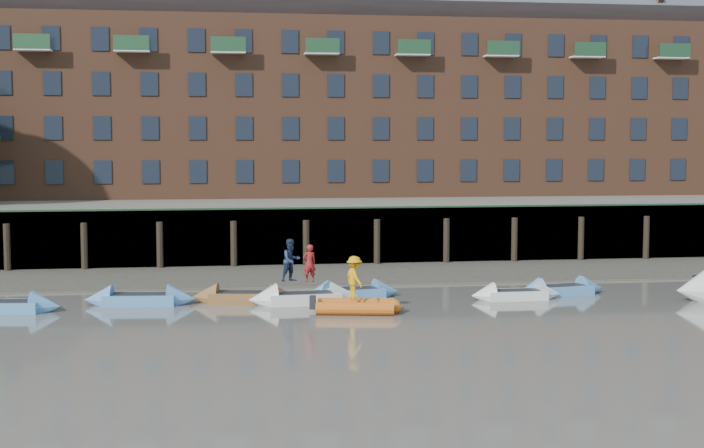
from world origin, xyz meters
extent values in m
plane|color=#645D56|center=(0.00, 0.00, 0.00)|extent=(220.00, 220.00, 0.00)
cube|color=#3D382F|center=(0.00, 18.00, 0.00)|extent=(110.00, 8.00, 0.50)
cube|color=#4C4336|center=(0.00, 14.60, 0.00)|extent=(110.00, 1.60, 0.10)
cube|color=#2D2A26|center=(0.00, 22.40, 1.60)|extent=(110.00, 0.80, 3.20)
cylinder|color=black|center=(-18.00, 21.75, 1.30)|extent=(0.36, 0.36, 2.60)
cylinder|color=black|center=(-14.00, 21.75, 1.30)|extent=(0.36, 0.36, 2.60)
cylinder|color=black|center=(-10.00, 21.75, 1.30)|extent=(0.36, 0.36, 2.60)
cylinder|color=black|center=(-6.00, 21.75, 1.30)|extent=(0.36, 0.36, 2.60)
cylinder|color=black|center=(-2.00, 21.75, 1.30)|extent=(0.36, 0.36, 2.60)
cylinder|color=black|center=(2.00, 21.75, 1.30)|extent=(0.36, 0.36, 2.60)
cylinder|color=black|center=(6.00, 21.75, 1.30)|extent=(0.36, 0.36, 2.60)
cylinder|color=black|center=(10.00, 21.75, 1.30)|extent=(0.36, 0.36, 2.60)
cylinder|color=black|center=(14.00, 21.75, 1.30)|extent=(0.36, 0.36, 2.60)
cylinder|color=black|center=(18.00, 21.75, 1.30)|extent=(0.36, 0.36, 2.60)
cube|color=#264C2D|center=(0.00, 22.10, 3.25)|extent=(110.00, 0.06, 0.10)
cube|color=#5E594D|center=(0.00, 36.00, 1.60)|extent=(110.00, 28.00, 3.20)
cube|color=brown|center=(0.00, 37.00, 9.20)|extent=(80.00, 10.00, 12.00)
cube|color=#42444C|center=(0.00, 37.00, 16.40)|extent=(80.60, 15.56, 15.56)
cube|color=black|center=(-20.00, 31.98, 5.00)|extent=(1.10, 0.12, 1.50)
cube|color=black|center=(-17.00, 31.98, 5.00)|extent=(1.10, 0.12, 1.50)
cube|color=black|center=(-14.00, 31.98, 5.00)|extent=(1.10, 0.12, 1.50)
cube|color=black|center=(-11.00, 31.98, 5.00)|extent=(1.10, 0.12, 1.50)
cube|color=black|center=(-8.00, 31.98, 5.00)|extent=(1.10, 0.12, 1.50)
cube|color=black|center=(-5.00, 31.98, 5.00)|extent=(1.10, 0.12, 1.50)
cube|color=black|center=(-2.00, 31.98, 5.00)|extent=(1.10, 0.12, 1.50)
cube|color=black|center=(1.00, 31.98, 5.00)|extent=(1.10, 0.12, 1.50)
cube|color=black|center=(4.00, 31.98, 5.00)|extent=(1.10, 0.12, 1.50)
cube|color=black|center=(7.00, 31.98, 5.00)|extent=(1.10, 0.12, 1.50)
cube|color=black|center=(10.00, 31.98, 5.00)|extent=(1.10, 0.12, 1.50)
cube|color=black|center=(13.00, 31.98, 5.00)|extent=(1.10, 0.12, 1.50)
cube|color=black|center=(16.00, 31.98, 5.00)|extent=(1.10, 0.12, 1.50)
cube|color=black|center=(19.00, 31.98, 5.00)|extent=(1.10, 0.12, 1.50)
cube|color=black|center=(22.00, 31.98, 5.00)|extent=(1.10, 0.12, 1.50)
cube|color=black|center=(25.00, 31.98, 5.00)|extent=(1.10, 0.12, 1.50)
cube|color=black|center=(-20.00, 31.98, 7.80)|extent=(1.10, 0.12, 1.50)
cube|color=black|center=(-17.00, 31.98, 7.80)|extent=(1.10, 0.12, 1.50)
cube|color=black|center=(-14.00, 31.98, 7.80)|extent=(1.10, 0.12, 1.50)
cube|color=black|center=(-11.00, 31.98, 7.80)|extent=(1.10, 0.12, 1.50)
cube|color=black|center=(-8.00, 31.98, 7.80)|extent=(1.10, 0.12, 1.50)
cube|color=black|center=(-5.00, 31.98, 7.80)|extent=(1.10, 0.12, 1.50)
cube|color=black|center=(-2.00, 31.98, 7.80)|extent=(1.10, 0.12, 1.50)
cube|color=black|center=(1.00, 31.98, 7.80)|extent=(1.10, 0.12, 1.50)
cube|color=black|center=(4.00, 31.98, 7.80)|extent=(1.10, 0.12, 1.50)
cube|color=black|center=(7.00, 31.98, 7.80)|extent=(1.10, 0.12, 1.50)
cube|color=black|center=(10.00, 31.98, 7.80)|extent=(1.10, 0.12, 1.50)
cube|color=black|center=(13.00, 31.98, 7.80)|extent=(1.10, 0.12, 1.50)
cube|color=black|center=(16.00, 31.98, 7.80)|extent=(1.10, 0.12, 1.50)
cube|color=black|center=(19.00, 31.98, 7.80)|extent=(1.10, 0.12, 1.50)
cube|color=black|center=(22.00, 31.98, 7.80)|extent=(1.10, 0.12, 1.50)
cube|color=black|center=(25.00, 31.98, 7.80)|extent=(1.10, 0.12, 1.50)
cube|color=black|center=(-20.00, 31.98, 10.60)|extent=(1.10, 0.12, 1.50)
cube|color=black|center=(-17.00, 31.98, 10.60)|extent=(1.10, 0.12, 1.50)
cube|color=black|center=(-14.00, 31.98, 10.60)|extent=(1.10, 0.12, 1.50)
cube|color=black|center=(-11.00, 31.98, 10.60)|extent=(1.10, 0.12, 1.50)
cube|color=black|center=(-8.00, 31.98, 10.60)|extent=(1.10, 0.12, 1.50)
cube|color=black|center=(-5.00, 31.98, 10.60)|extent=(1.10, 0.12, 1.50)
cube|color=black|center=(-2.00, 31.98, 10.60)|extent=(1.10, 0.12, 1.50)
cube|color=black|center=(1.00, 31.98, 10.60)|extent=(1.10, 0.12, 1.50)
cube|color=black|center=(4.00, 31.98, 10.60)|extent=(1.10, 0.12, 1.50)
cube|color=black|center=(7.00, 31.98, 10.60)|extent=(1.10, 0.12, 1.50)
cube|color=black|center=(10.00, 31.98, 10.60)|extent=(1.10, 0.12, 1.50)
cube|color=black|center=(13.00, 31.98, 10.60)|extent=(1.10, 0.12, 1.50)
cube|color=black|center=(16.00, 31.98, 10.60)|extent=(1.10, 0.12, 1.50)
cube|color=black|center=(19.00, 31.98, 10.60)|extent=(1.10, 0.12, 1.50)
cube|color=black|center=(22.00, 31.98, 10.60)|extent=(1.10, 0.12, 1.50)
cube|color=black|center=(25.00, 31.98, 10.60)|extent=(1.10, 0.12, 1.50)
cube|color=black|center=(-20.00, 31.98, 13.40)|extent=(1.10, 0.12, 1.50)
cube|color=black|center=(-17.00, 31.98, 13.40)|extent=(1.10, 0.12, 1.50)
cube|color=black|center=(-14.00, 31.98, 13.40)|extent=(1.10, 0.12, 1.50)
cube|color=black|center=(-11.00, 31.98, 13.40)|extent=(1.10, 0.12, 1.50)
cube|color=black|center=(-8.00, 31.98, 13.40)|extent=(1.10, 0.12, 1.50)
cube|color=black|center=(-5.00, 31.98, 13.40)|extent=(1.10, 0.12, 1.50)
cube|color=black|center=(-2.00, 31.98, 13.40)|extent=(1.10, 0.12, 1.50)
cube|color=black|center=(1.00, 31.98, 13.40)|extent=(1.10, 0.12, 1.50)
cube|color=black|center=(4.00, 31.98, 13.40)|extent=(1.10, 0.12, 1.50)
cube|color=black|center=(7.00, 31.98, 13.40)|extent=(1.10, 0.12, 1.50)
cube|color=black|center=(10.00, 31.98, 13.40)|extent=(1.10, 0.12, 1.50)
cube|color=black|center=(13.00, 31.98, 13.40)|extent=(1.10, 0.12, 1.50)
cube|color=black|center=(16.00, 31.98, 13.40)|extent=(1.10, 0.12, 1.50)
cube|color=black|center=(19.00, 31.98, 13.40)|extent=(1.10, 0.12, 1.50)
cube|color=black|center=(22.00, 31.98, 13.40)|extent=(1.10, 0.12, 1.50)
cube|color=black|center=(25.00, 31.98, 13.40)|extent=(1.10, 0.12, 1.50)
cube|color=#4F86C0|center=(-15.70, 9.08, 0.23)|extent=(3.10, 1.65, 0.46)
cone|color=#4F86C0|center=(-13.98, 8.90, 0.23)|extent=(1.29, 1.46, 1.34)
cube|color=black|center=(-15.70, 9.08, 0.44)|extent=(2.57, 1.26, 0.06)
cube|color=#4F86C0|center=(-10.29, 10.14, 0.24)|extent=(3.13, 1.63, 0.47)
cone|color=#4F86C0|center=(-8.53, 9.99, 0.24)|extent=(1.29, 1.46, 1.36)
cone|color=#4F86C0|center=(-12.04, 10.30, 0.24)|extent=(1.29, 1.46, 1.36)
cube|color=black|center=(-10.29, 10.14, 0.45)|extent=(2.60, 1.24, 0.06)
cube|color=brown|center=(-5.86, 10.12, 0.23)|extent=(3.11, 1.78, 0.46)
cone|color=brown|center=(-4.17, 9.85, 0.23)|extent=(1.34, 1.49, 1.32)
cone|color=brown|center=(-7.55, 10.40, 0.23)|extent=(1.34, 1.49, 1.32)
cube|color=black|center=(-5.86, 10.12, 0.44)|extent=(2.57, 1.37, 0.06)
cube|color=silver|center=(-3.30, 9.42, 0.24)|extent=(3.18, 1.62, 0.48)
cone|color=silver|center=(-1.51, 9.55, 0.24)|extent=(1.30, 1.48, 1.39)
cone|color=silver|center=(-5.10, 9.29, 0.24)|extent=(1.30, 1.48, 1.39)
cube|color=black|center=(-3.30, 9.42, 0.46)|extent=(2.64, 1.23, 0.06)
cube|color=#4F86C0|center=(-1.04, 10.64, 0.22)|extent=(2.97, 1.70, 0.44)
cone|color=#4F86C0|center=(0.57, 10.91, 0.22)|extent=(1.28, 1.42, 1.26)
cone|color=#4F86C0|center=(-2.65, 10.37, 0.22)|extent=(1.28, 1.42, 1.26)
cube|color=black|center=(-1.04, 10.64, 0.42)|extent=(2.45, 1.32, 0.06)
cube|color=silver|center=(6.09, 9.24, 0.20)|extent=(2.62, 1.20, 0.41)
cone|color=silver|center=(7.62, 9.25, 0.20)|extent=(1.02, 1.19, 1.18)
cone|color=silver|center=(4.57, 9.23, 0.20)|extent=(1.02, 1.19, 1.18)
cube|color=black|center=(6.09, 9.24, 0.39)|extent=(2.19, 0.90, 0.06)
cube|color=#4F86C0|center=(8.52, 10.18, 0.22)|extent=(2.96, 1.76, 0.43)
cone|color=#4F86C0|center=(10.11, 10.49, 0.22)|extent=(1.30, 1.44, 1.25)
cone|color=#4F86C0|center=(6.94, 9.87, 0.22)|extent=(1.30, 1.44, 1.25)
cube|color=black|center=(8.52, 10.18, 0.41)|extent=(2.45, 1.37, 0.06)
cylinder|color=#C95A16|center=(-1.34, 7.47, 0.26)|extent=(3.20, 1.11, 0.52)
cylinder|color=#C95A16|center=(-1.55, 6.39, 0.26)|extent=(3.20, 1.11, 0.52)
sphere|color=#C95A16|center=(0.11, 6.63, 0.26)|extent=(0.60, 0.60, 0.60)
cube|color=black|center=(-1.44, 6.93, 0.26)|extent=(2.75, 1.39, 0.18)
cone|color=silver|center=(13.72, 7.62, 0.49)|extent=(1.93, 2.26, 2.18)
imported|color=maroon|center=(-3.08, 9.42, 1.75)|extent=(0.68, 0.53, 1.63)
imported|color=#19233F|center=(-3.84, 9.70, 1.86)|extent=(1.13, 1.06, 1.85)
imported|color=orange|center=(-1.50, 6.84, 1.45)|extent=(0.97, 1.29, 1.78)
camera|label=1|loc=(-7.30, -32.17, 7.03)|focal=50.00mm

